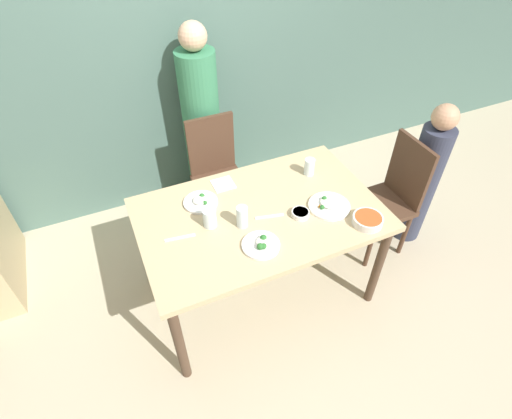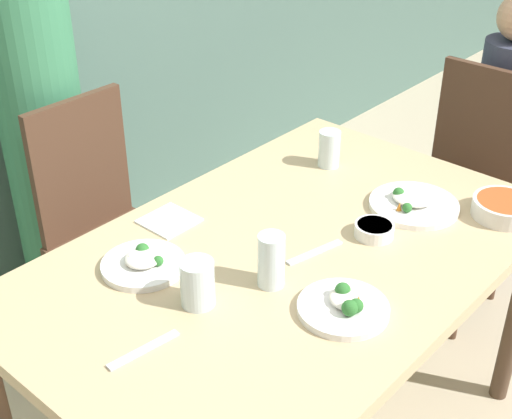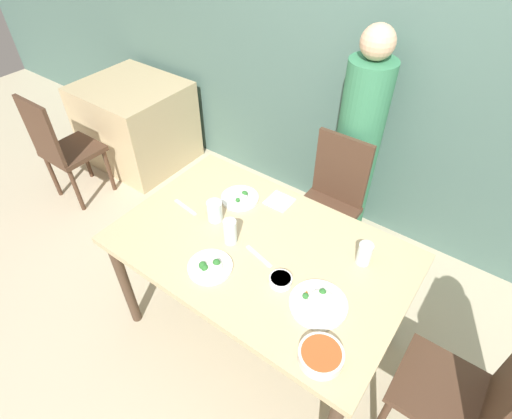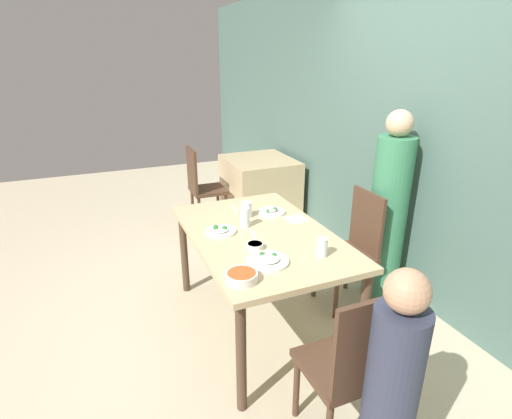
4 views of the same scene
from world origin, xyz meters
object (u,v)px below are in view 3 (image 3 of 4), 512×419
(chair_child_spot, at_px, (463,392))
(plate_rice_adult, at_px, (319,303))
(chair_adult_spot, at_px, (329,200))
(person_adult, at_px, (355,151))
(bowl_curry, at_px, (321,356))
(glass_water_tall, at_px, (230,232))

(chair_child_spot, distance_m, plate_rice_adult, 0.75)
(chair_adult_spot, height_order, person_adult, person_adult)
(chair_child_spot, relative_size, bowl_curry, 5.22)
(chair_adult_spot, xyz_separation_m, glass_water_tall, (-0.14, -0.88, 0.34))
(glass_water_tall, bearing_deg, person_adult, 83.42)
(person_adult, bearing_deg, glass_water_tall, -96.58)
(chair_child_spot, xyz_separation_m, glass_water_tall, (-1.24, -0.08, 0.34))
(person_adult, height_order, bowl_curry, person_adult)
(chair_adult_spot, distance_m, person_adult, 0.39)
(bowl_curry, bearing_deg, chair_adult_spot, 115.39)
(chair_child_spot, relative_size, plate_rice_adult, 3.66)
(chair_adult_spot, bearing_deg, person_adult, 90.00)
(chair_child_spot, relative_size, person_adult, 0.61)
(plate_rice_adult, relative_size, glass_water_tall, 1.83)
(glass_water_tall, bearing_deg, chair_child_spot, 3.78)
(plate_rice_adult, bearing_deg, person_adult, 108.50)
(chair_adult_spot, relative_size, chair_child_spot, 1.00)
(chair_child_spot, height_order, bowl_curry, chair_child_spot)
(glass_water_tall, bearing_deg, chair_adult_spot, 81.09)
(person_adult, xyz_separation_m, plate_rice_adult, (0.42, -1.27, 0.05))
(glass_water_tall, bearing_deg, bowl_curry, -22.74)
(bowl_curry, xyz_separation_m, glass_water_tall, (-0.69, 0.29, 0.04))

